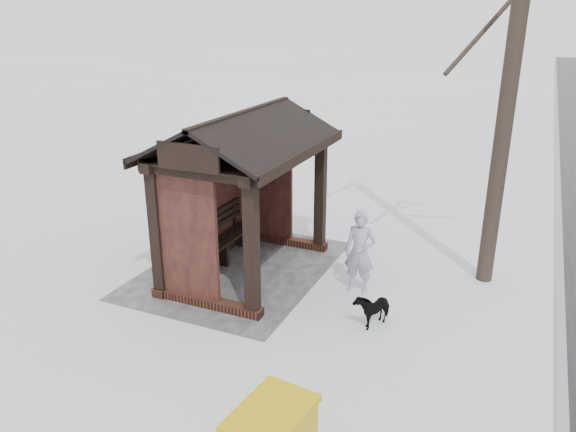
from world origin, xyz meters
name	(u,v)px	position (x,y,z in m)	size (l,w,h in m)	color
ground	(248,271)	(0.00, 0.00, 0.00)	(120.00, 120.00, 0.00)	white
kerb	(561,333)	(0.00, 5.50, 0.01)	(120.00, 0.15, 0.06)	gray
trampled_patch	(239,269)	(0.00, -0.20, 0.01)	(4.20, 3.20, 0.02)	gray
bus_shelter	(237,161)	(0.00, -0.16, 2.17)	(3.60, 2.40, 3.09)	#371A14
pedestrian	(360,252)	(-0.08, 2.19, 0.76)	(0.55, 0.36, 1.52)	#B0A0BC
dog	(373,308)	(0.89, 2.73, 0.28)	(0.31, 0.67, 0.57)	black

